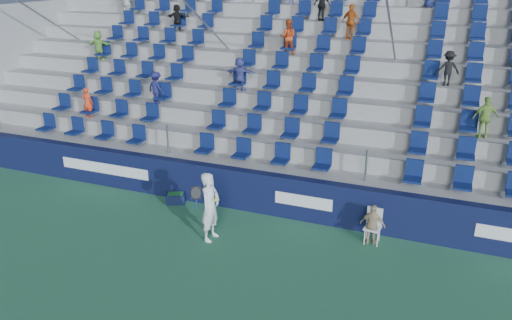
# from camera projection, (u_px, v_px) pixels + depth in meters

# --- Properties ---
(ground) EXTENTS (70.00, 70.00, 0.00)m
(ground) POSITION_uv_depth(u_px,v_px,m) (204.00, 267.00, 11.60)
(ground) COLOR #30704A
(ground) RESTS_ON ground
(sponsor_wall) EXTENTS (24.00, 0.32, 1.20)m
(sponsor_wall) POSITION_uv_depth(u_px,v_px,m) (254.00, 191.00, 14.12)
(sponsor_wall) COLOR #10153A
(sponsor_wall) RESTS_ON ground
(grandstand) EXTENTS (24.00, 8.17, 6.63)m
(grandstand) POSITION_uv_depth(u_px,v_px,m) (306.00, 98.00, 17.99)
(grandstand) COLOR #A1A09B
(grandstand) RESTS_ON ground
(tennis_player) EXTENTS (0.69, 0.68, 1.82)m
(tennis_player) POSITION_uv_depth(u_px,v_px,m) (210.00, 207.00, 12.50)
(tennis_player) COLOR silver
(tennis_player) RESTS_ON ground
(line_judge_chair) EXTENTS (0.44, 0.45, 0.90)m
(line_judge_chair) POSITION_uv_depth(u_px,v_px,m) (374.00, 223.00, 12.54)
(line_judge_chair) COLOR white
(line_judge_chair) RESTS_ON ground
(line_judge) EXTENTS (0.64, 0.30, 1.07)m
(line_judge) POSITION_uv_depth(u_px,v_px,m) (373.00, 225.00, 12.41)
(line_judge) COLOR tan
(line_judge) RESTS_ON ground
(ball_bin) EXTENTS (0.65, 0.54, 0.31)m
(ball_bin) POSITION_uv_depth(u_px,v_px,m) (176.00, 198.00, 14.72)
(ball_bin) COLOR #0F1737
(ball_bin) RESTS_ON ground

